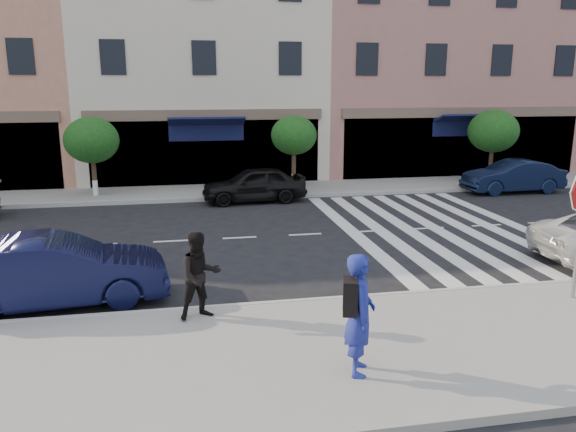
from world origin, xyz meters
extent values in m
plane|color=black|center=(0.00, 0.00, 0.00)|extent=(120.00, 120.00, 0.00)
cube|color=gray|center=(0.00, -3.75, 0.07)|extent=(60.00, 4.50, 0.15)
cube|color=gray|center=(0.00, 11.00, 0.07)|extent=(60.00, 3.00, 0.15)
cube|color=beige|center=(-0.50, 17.00, 5.50)|extent=(11.00, 9.00, 11.00)
cube|color=#AD6F67|center=(11.50, 17.00, 6.50)|extent=(13.00, 9.00, 13.00)
cylinder|color=#473323|center=(-5.00, 10.80, 0.95)|extent=(0.18, 0.18, 1.60)
cylinder|color=silver|center=(-5.00, 10.80, 0.45)|extent=(0.20, 0.20, 0.60)
ellipsoid|color=#124114|center=(-5.00, 10.80, 2.32)|extent=(2.10, 2.10, 1.79)
cylinder|color=#473323|center=(3.00, 10.80, 1.00)|extent=(0.18, 0.18, 1.71)
cylinder|color=silver|center=(3.00, 10.80, 0.45)|extent=(0.20, 0.20, 0.60)
ellipsoid|color=#124114|center=(3.00, 10.80, 2.38)|extent=(1.90, 1.90, 1.62)
cylinder|color=#473323|center=(12.00, 10.80, 0.98)|extent=(0.18, 0.18, 1.65)
cylinder|color=silver|center=(12.00, 10.80, 0.45)|extent=(0.20, 0.20, 0.60)
ellipsoid|color=#124114|center=(12.00, 10.80, 2.41)|extent=(2.20, 2.20, 1.87)
imported|color=navy|center=(0.95, -4.52, 1.10)|extent=(0.62, 0.79, 1.90)
imported|color=black|center=(-1.34, -2.00, 0.98)|extent=(0.96, 0.85, 1.67)
imported|color=black|center=(-4.21, -0.48, 0.73)|extent=(4.60, 2.07, 1.46)
imported|color=black|center=(1.10, 9.10, 0.68)|extent=(4.07, 1.84, 1.35)
imported|color=black|center=(11.98, 8.97, 0.68)|extent=(4.15, 1.48, 1.36)
camera|label=1|loc=(-1.57, -12.05, 4.49)|focal=35.00mm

